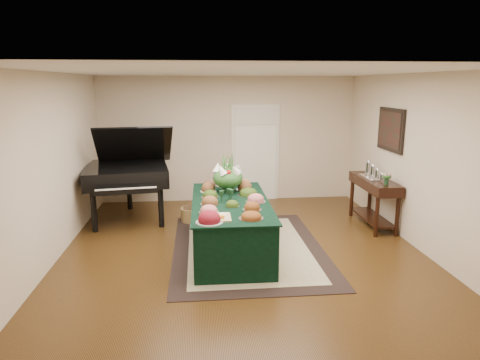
{
  "coord_description": "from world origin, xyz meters",
  "views": [
    {
      "loc": [
        -0.65,
        -6.25,
        2.53
      ],
      "look_at": [
        0.0,
        0.3,
        1.05
      ],
      "focal_mm": 32.0,
      "sensor_mm": 36.0,
      "label": 1
    }
  ],
  "objects": [
    {
      "name": "grand_piano",
      "position": [
        -1.98,
        1.76,
        0.91
      ],
      "size": [
        1.73,
        1.93,
        1.8
      ],
      "color": "black",
      "rests_on": "ground"
    },
    {
      "name": "wicker_basket",
      "position": [
        -0.79,
        1.51,
        0.13
      ],
      "size": [
        0.42,
        0.42,
        0.26
      ],
      "primitive_type": "cylinder",
      "color": "olive",
      "rests_on": "ground"
    },
    {
      "name": "wall_painting",
      "position": [
        2.72,
        0.95,
        1.75
      ],
      "size": [
        0.05,
        0.95,
        0.75
      ],
      "color": "black",
      "rests_on": "ground"
    },
    {
      "name": "tea_service",
      "position": [
        2.5,
        1.0,
        0.99
      ],
      "size": [
        0.34,
        0.74,
        0.3
      ],
      "color": "silver",
      "rests_on": "mahogany_sideboard"
    },
    {
      "name": "green_goblets",
      "position": [
        -0.22,
        0.0,
        0.89
      ],
      "size": [
        0.23,
        0.19,
        0.18
      ],
      "color": "#14331C",
      "rests_on": "buffet_table"
    },
    {
      "name": "cutting_board",
      "position": [
        -0.43,
        -0.82,
        0.83
      ],
      "size": [
        0.38,
        0.38,
        0.1
      ],
      "color": "tan",
      "rests_on": "buffet_table"
    },
    {
      "name": "area_rug",
      "position": [
        0.1,
        0.05,
        0.01
      ],
      "size": [
        2.32,
        3.25,
        0.01
      ],
      "color": "black",
      "rests_on": "ground"
    },
    {
      "name": "mahogany_sideboard",
      "position": [
        2.5,
        0.95,
        0.68
      ],
      "size": [
        0.45,
        1.41,
        0.88
      ],
      "color": "black",
      "rests_on": "ground"
    },
    {
      "name": "buffet_table",
      "position": [
        -0.18,
        -0.0,
        0.4
      ],
      "size": [
        1.18,
        2.46,
        0.8
      ],
      "color": "black",
      "rests_on": "ground"
    },
    {
      "name": "ground",
      "position": [
        0.0,
        0.0,
        0.0
      ],
      "size": [
        6.0,
        6.0,
        0.0
      ],
      "primitive_type": "plane",
      "color": "black",
      "rests_on": "ground"
    },
    {
      "name": "pink_bouquet",
      "position": [
        2.5,
        0.48,
        1.01
      ],
      "size": [
        0.16,
        0.16,
        0.21
      ],
      "color": "#14331C",
      "rests_on": "mahogany_sideboard"
    },
    {
      "name": "floral_centerpiece",
      "position": [
        -0.18,
        0.54,
        1.1
      ],
      "size": [
        0.51,
        0.51,
        0.51
      ],
      "color": "#14331C",
      "rests_on": "buffet_table"
    },
    {
      "name": "food_platters",
      "position": [
        -0.19,
        0.02,
        0.85
      ],
      "size": [
        1.05,
        2.31,
        0.13
      ],
      "color": "silver",
      "rests_on": "buffet_table"
    },
    {
      "name": "kitchen_doorway",
      "position": [
        0.6,
        2.97,
        1.02
      ],
      "size": [
        1.05,
        0.07,
        2.1
      ],
      "color": "silver",
      "rests_on": "ground"
    }
  ]
}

